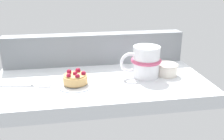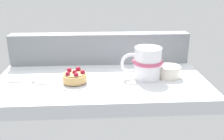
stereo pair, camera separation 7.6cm
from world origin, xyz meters
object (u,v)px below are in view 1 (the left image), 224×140
Objects in this scene: dessert_fork at (23,86)px; coffee_mug at (145,62)px; raspberry_tart at (75,78)px; dessert_plate at (76,84)px; sugar_bowl at (167,69)px.

coffee_mug is at bearing 2.84° from dessert_fork.
coffee_mug reaches higher than raspberry_tart.
coffee_mug is at bearing 8.64° from raspberry_tart.
coffee_mug is at bearing 8.67° from dessert_plate.
sugar_bowl is (29.01, 3.33, -0.18)cm from raspberry_tart.
dessert_plate is 0.66× the size of dessert_fork.
raspberry_tart reaches higher than dessert_fork.
sugar_bowl is at bearing 2.40° from dessert_fork.
sugar_bowl is at bearing 6.54° from raspberry_tart.
dessert_fork is (-36.87, -1.83, -4.65)cm from coffee_mug.
coffee_mug is (21.82, 3.33, 4.60)cm from dessert_plate.
raspberry_tart is at bearing -5.62° from dessert_fork.
dessert_plate is at bearing -173.43° from sugar_bowl.
dessert_fork is 2.34× the size of sugar_bowl.
dessert_fork is (-15.06, 1.48, -1.91)cm from raspberry_tart.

